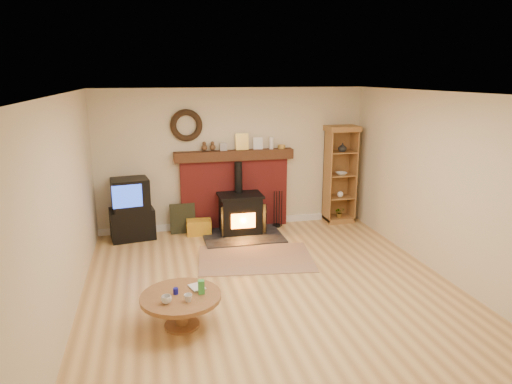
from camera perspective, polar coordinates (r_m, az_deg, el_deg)
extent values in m
plane|color=#AF8149|center=(6.34, 1.95, -11.93)|extent=(5.50, 5.50, 0.00)
cube|color=beige|center=(8.51, -2.84, 4.14)|extent=(5.00, 0.02, 2.60)
cube|color=beige|center=(3.47, 14.37, -11.94)|extent=(5.00, 0.02, 2.60)
cube|color=beige|center=(5.77, -22.65, -1.93)|extent=(0.02, 5.50, 2.60)
cube|color=beige|center=(6.96, 22.34, 0.75)|extent=(0.02, 5.50, 2.60)
cube|color=white|center=(5.69, 2.18, 12.25)|extent=(5.00, 5.50, 0.02)
cube|color=white|center=(8.79, -2.71, -3.86)|extent=(5.00, 0.04, 0.12)
torus|color=black|center=(8.24, -8.70, 8.23)|extent=(0.57, 0.11, 0.57)
cube|color=maroon|center=(8.57, -2.69, -0.23)|extent=(2.00, 0.15, 1.30)
cube|color=#3B2012|center=(8.38, -2.71, 4.61)|extent=(2.20, 0.22, 0.18)
cube|color=#999999|center=(8.33, -4.09, 5.65)|extent=(0.13, 0.05, 0.14)
cube|color=gold|center=(8.40, -1.75, 6.30)|extent=(0.24, 0.06, 0.30)
cube|color=white|center=(8.47, 0.25, 6.10)|extent=(0.18, 0.05, 0.22)
cylinder|color=white|center=(8.52, 1.92, 6.14)|extent=(0.08, 0.08, 0.22)
cylinder|color=gold|center=(8.58, 3.22, 5.68)|extent=(0.14, 0.14, 0.07)
cube|color=black|center=(8.23, -1.68, -5.49)|extent=(1.40, 1.00, 0.03)
cube|color=black|center=(8.30, -1.97, -2.77)|extent=(0.72, 0.51, 0.67)
cube|color=black|center=(8.21, -1.99, -0.42)|extent=(0.79, 0.56, 0.04)
cylinder|color=black|center=(8.28, -2.22, 1.85)|extent=(0.14, 0.14, 0.56)
cube|color=orange|center=(8.07, -1.60, -3.63)|extent=(0.43, 0.02, 0.27)
cube|color=black|center=(8.06, -3.97, -3.52)|extent=(0.17, 0.23, 0.53)
cube|color=black|center=(8.19, 0.57, -3.20)|extent=(0.17, 0.23, 0.53)
cube|color=brown|center=(7.27, -0.06, -8.30)|extent=(1.93, 1.45, 0.01)
cube|color=black|center=(8.36, -15.19, -3.83)|extent=(0.81, 0.62, 0.54)
cube|color=black|center=(8.21, -15.43, -0.23)|extent=(0.68, 0.60, 0.54)
cube|color=blue|center=(7.95, -15.79, -0.52)|extent=(0.49, 0.09, 0.39)
cube|color=brown|center=(9.19, 10.22, -3.33)|extent=(0.55, 0.40, 0.10)
cube|color=brown|center=(9.14, 9.99, 2.22)|extent=(0.55, 0.02, 1.74)
cube|color=brown|center=(8.87, 8.90, 1.90)|extent=(0.02, 0.40, 1.74)
cube|color=brown|center=(9.08, 11.99, 2.04)|extent=(0.02, 0.40, 1.74)
cube|color=brown|center=(8.82, 10.73, 7.81)|extent=(0.61, 0.44, 0.10)
cube|color=brown|center=(9.07, 10.34, -0.64)|extent=(0.51, 0.36, 0.02)
cube|color=brown|center=(8.97, 10.47, 2.12)|extent=(0.51, 0.36, 0.02)
cube|color=brown|center=(8.88, 10.60, 4.94)|extent=(0.51, 0.36, 0.02)
imported|color=white|center=(8.82, 10.76, 5.50)|extent=(0.16, 0.16, 0.17)
imported|color=white|center=(8.91, 10.61, 2.28)|extent=(0.21, 0.21, 0.05)
sphere|color=white|center=(9.01, 10.49, -0.29)|extent=(0.12, 0.12, 0.12)
imported|color=green|center=(9.10, 10.38, -2.49)|extent=(0.19, 0.16, 0.21)
cube|color=yellow|center=(8.36, -7.14, -4.38)|extent=(0.45, 0.30, 0.27)
cube|color=black|center=(8.44, -9.14, -3.29)|extent=(0.46, 0.12, 0.55)
cylinder|color=black|center=(8.76, 2.58, -4.21)|extent=(0.16, 0.16, 0.04)
cylinder|color=black|center=(8.65, 2.29, -2.16)|extent=(0.02, 0.02, 0.70)
cylinder|color=black|center=(8.66, 2.61, -2.14)|extent=(0.02, 0.02, 0.70)
cylinder|color=black|center=(8.67, 2.92, -2.11)|extent=(0.02, 0.02, 0.70)
cylinder|color=black|center=(8.69, 3.24, -2.09)|extent=(0.02, 0.02, 0.70)
cylinder|color=brown|center=(5.55, -9.23, -16.07)|extent=(0.41, 0.41, 0.03)
cylinder|color=brown|center=(5.47, -9.30, -14.54)|extent=(0.15, 0.15, 0.32)
cylinder|color=brown|center=(5.38, -9.38, -12.82)|extent=(0.92, 0.92, 0.05)
imported|color=white|center=(5.20, -11.14, -13.05)|extent=(0.11, 0.11, 0.09)
imported|color=white|center=(5.20, -8.48, -12.97)|extent=(0.09, 0.09, 0.09)
imported|color=#4C331E|center=(5.47, -8.15, -11.88)|extent=(0.15, 0.21, 0.02)
cylinder|color=navy|center=(5.39, -10.00, -12.10)|extent=(0.06, 0.06, 0.07)
cube|color=green|center=(5.34, -6.86, -11.70)|extent=(0.07, 0.07, 0.16)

